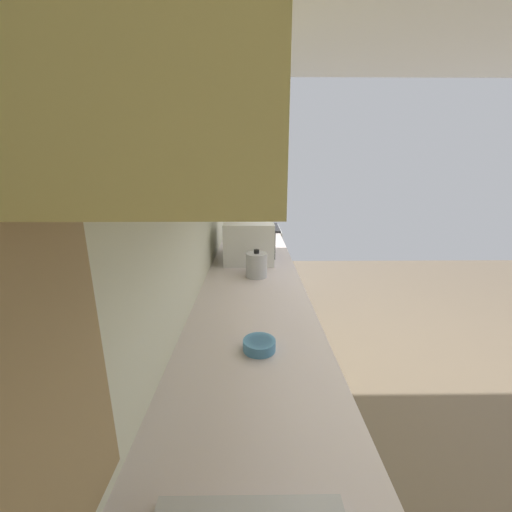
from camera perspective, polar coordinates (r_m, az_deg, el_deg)
ground_plane at (r=2.80m, az=31.39°, el=-20.92°), size 6.77×6.77×0.00m
wall_back at (r=1.92m, az=-11.58°, el=8.17°), size 4.35×0.12×2.65m
counter_run at (r=1.87m, az=-0.79°, el=-20.76°), size 3.50×0.62×0.92m
upper_cabinets at (r=1.54m, az=-6.26°, el=26.72°), size 2.41×0.33×0.69m
oven_range at (r=3.71m, az=-0.43°, el=-1.50°), size 0.60×0.64×1.10m
microwave at (r=2.31m, az=-1.25°, el=3.10°), size 0.48×0.37×0.30m
bowl at (r=1.19m, az=0.63°, el=-16.35°), size 0.12×0.12×0.04m
kettle at (r=1.92m, az=0.10°, el=-1.67°), size 0.18×0.13×0.18m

